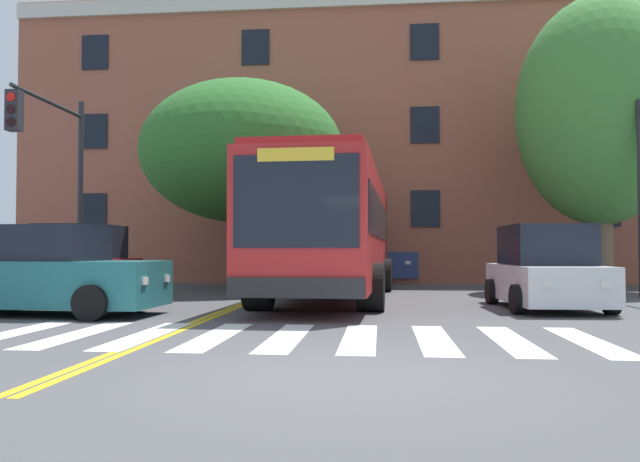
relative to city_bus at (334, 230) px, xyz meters
The scene contains 13 objects.
ground_plane 10.61m from the city_bus, 85.46° to the right, with size 120.00×120.00×0.00m, color #4C4C4F.
crosswalk 7.92m from the city_bus, 90.95° to the right, with size 9.08×3.11×0.01m.
lane_line_yellow_inner 6.88m from the city_bus, 108.34° to the left, with size 0.12×36.00×0.01m, color gold.
lane_line_yellow_outer 6.84m from the city_bus, 107.02° to the left, with size 0.12×36.00×0.01m, color gold.
city_bus is the anchor object (origin of this frame).
car_red_near_lane 6.60m from the city_bus, 164.32° to the right, with size 2.06×4.01×1.93m.
car_white_far_lane 5.68m from the city_bus, 29.67° to the right, with size 2.18×3.88×1.84m.
car_navy_behind_bus 9.44m from the city_bus, 81.40° to the left, with size 2.68×5.04×2.09m.
car_teal_cross_street 7.42m from the city_bus, 136.77° to the right, with size 4.59×2.19×1.78m.
traffic_light_far_corner 7.94m from the city_bus, behind, with size 0.34×3.75×5.74m.
street_tree_curbside_large 9.52m from the city_bus, 22.10° to the left, with size 5.95×5.71×9.27m.
street_tree_curbside_small 5.22m from the city_bus, 136.12° to the left, with size 8.44×8.61×6.79m.
building_facade 11.69m from the city_bus, 74.43° to the left, with size 32.92×7.19×11.45m.
Camera 1 is at (0.43, -6.44, 1.29)m, focal length 35.00 mm.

